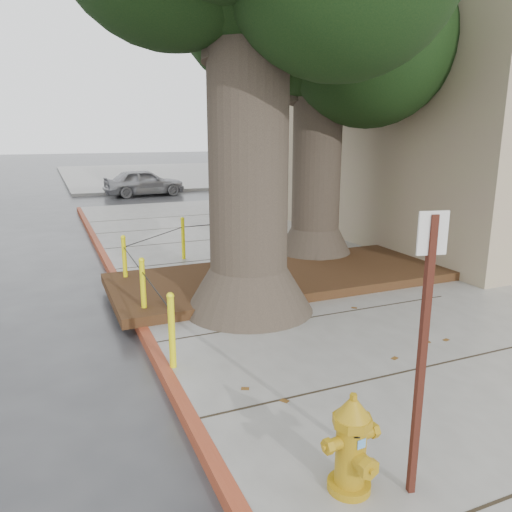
{
  "coord_description": "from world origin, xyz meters",
  "views": [
    {
      "loc": [
        -3.14,
        -4.27,
        2.91
      ],
      "look_at": [
        -0.3,
        2.4,
        1.1
      ],
      "focal_mm": 35.0,
      "sensor_mm": 36.0,
      "label": 1
    }
  ],
  "objects_px": {
    "signpost": "(423,343)",
    "car_silver": "(144,182)",
    "car_red": "(290,177)",
    "fire_hydrant": "(351,444)"
  },
  "relations": [
    {
      "from": "fire_hydrant",
      "to": "car_red",
      "type": "xyz_separation_m",
      "value": [
        9.95,
        20.73,
        0.05
      ]
    },
    {
      "from": "car_silver",
      "to": "car_red",
      "type": "bearing_deg",
      "value": -93.1
    },
    {
      "from": "signpost",
      "to": "fire_hydrant",
      "type": "bearing_deg",
      "value": 167.32
    },
    {
      "from": "signpost",
      "to": "car_red",
      "type": "relative_size",
      "value": 0.6
    },
    {
      "from": "fire_hydrant",
      "to": "car_silver",
      "type": "bearing_deg",
      "value": 78.45
    },
    {
      "from": "signpost",
      "to": "car_silver",
      "type": "height_order",
      "value": "signpost"
    },
    {
      "from": "signpost",
      "to": "car_silver",
      "type": "relative_size",
      "value": 0.61
    },
    {
      "from": "car_red",
      "to": "signpost",
      "type": "bearing_deg",
      "value": 159.26
    },
    {
      "from": "fire_hydrant",
      "to": "car_silver",
      "type": "distance_m",
      "value": 20.82
    },
    {
      "from": "car_silver",
      "to": "car_red",
      "type": "xyz_separation_m",
      "value": [
        7.63,
        0.05,
        -0.01
      ]
    }
  ]
}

